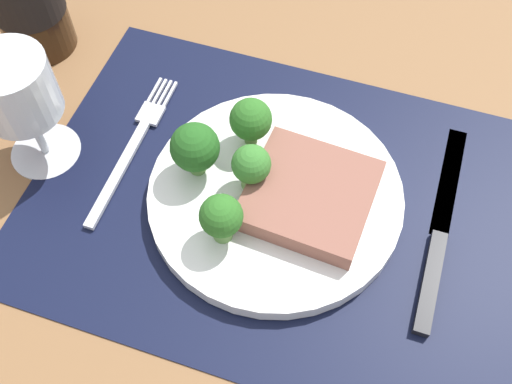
# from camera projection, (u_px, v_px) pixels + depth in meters

# --- Properties ---
(ground_plane) EXTENTS (1.40, 1.10, 0.03)m
(ground_plane) POSITION_uv_depth(u_px,v_px,m) (275.00, 209.00, 0.59)
(ground_plane) COLOR brown
(placemat) EXTENTS (0.47, 0.35, 0.00)m
(placemat) POSITION_uv_depth(u_px,v_px,m) (275.00, 201.00, 0.57)
(placemat) COLOR black
(placemat) RESTS_ON ground_plane
(plate) EXTENTS (0.24, 0.24, 0.02)m
(plate) POSITION_uv_depth(u_px,v_px,m) (275.00, 196.00, 0.56)
(plate) COLOR white
(plate) RESTS_ON placemat
(steak) EXTENTS (0.12, 0.12, 0.02)m
(steak) POSITION_uv_depth(u_px,v_px,m) (309.00, 198.00, 0.54)
(steak) COLOR #8C5647
(steak) RESTS_ON plate
(broccoli_near_steak) EXTENTS (0.04, 0.04, 0.05)m
(broccoli_near_steak) POSITION_uv_depth(u_px,v_px,m) (251.00, 120.00, 0.56)
(broccoli_near_steak) COLOR #5B8942
(broccoli_near_steak) RESTS_ON plate
(broccoli_near_fork) EXTENTS (0.04, 0.04, 0.05)m
(broccoli_near_fork) POSITION_uv_depth(u_px,v_px,m) (250.00, 168.00, 0.53)
(broccoli_near_fork) COLOR #6B994C
(broccoli_near_fork) RESTS_ON plate
(broccoli_center) EXTENTS (0.05, 0.05, 0.06)m
(broccoli_center) POSITION_uv_depth(u_px,v_px,m) (196.00, 145.00, 0.54)
(broccoli_center) COLOR #5B8942
(broccoli_center) RESTS_ON plate
(broccoli_back_left) EXTENTS (0.04, 0.04, 0.05)m
(broccoli_back_left) POSITION_uv_depth(u_px,v_px,m) (221.00, 217.00, 0.51)
(broccoli_back_left) COLOR #5B8942
(broccoli_back_left) RESTS_ON plate
(fork) EXTENTS (0.02, 0.19, 0.01)m
(fork) POSITION_uv_depth(u_px,v_px,m) (133.00, 146.00, 0.60)
(fork) COLOR silver
(fork) RESTS_ON placemat
(knife) EXTENTS (0.02, 0.23, 0.01)m
(knife) POSITION_uv_depth(u_px,v_px,m) (438.00, 239.00, 0.54)
(knife) COLOR black
(knife) RESTS_ON placemat
(wine_glass) EXTENTS (0.07, 0.07, 0.13)m
(wine_glass) POSITION_uv_depth(u_px,v_px,m) (17.00, 94.00, 0.53)
(wine_glass) COLOR silver
(wine_glass) RESTS_ON ground_plane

